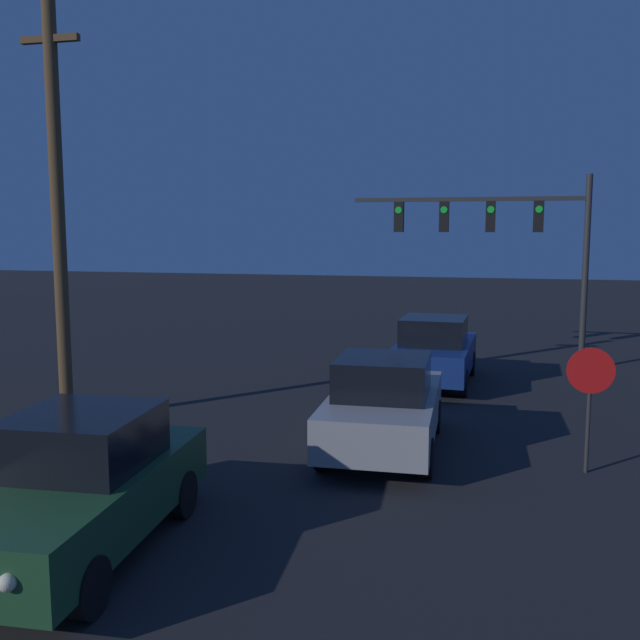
% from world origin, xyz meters
% --- Properties ---
extents(car_near, '(2.15, 4.54, 1.79)m').
position_xyz_m(car_near, '(-1.47, 7.43, 0.87)').
color(car_near, '#1E4728').
rests_on(car_near, ground_plane).
extents(car_mid, '(2.06, 4.50, 1.79)m').
position_xyz_m(car_mid, '(1.66, 12.52, 0.87)').
color(car_mid, '#99999E').
rests_on(car_mid, ground_plane).
extents(car_far, '(2.09, 4.52, 1.79)m').
position_xyz_m(car_far, '(2.10, 18.55, 0.87)').
color(car_far, navy).
rests_on(car_far, ground_plane).
extents(traffic_signal_mast, '(6.80, 0.30, 5.62)m').
position_xyz_m(traffic_signal_mast, '(3.85, 21.34, 4.00)').
color(traffic_signal_mast, '#2D2D2D').
rests_on(traffic_signal_mast, ground_plane).
extents(stop_sign, '(0.77, 0.07, 2.15)m').
position_xyz_m(stop_sign, '(5.18, 12.11, 1.51)').
color(stop_sign, '#2D2D2D').
rests_on(stop_sign, ground_plane).
extents(utility_pole, '(1.29, 0.28, 8.75)m').
position_xyz_m(utility_pole, '(-5.25, 12.95, 4.50)').
color(utility_pole, brown).
rests_on(utility_pole, ground_plane).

